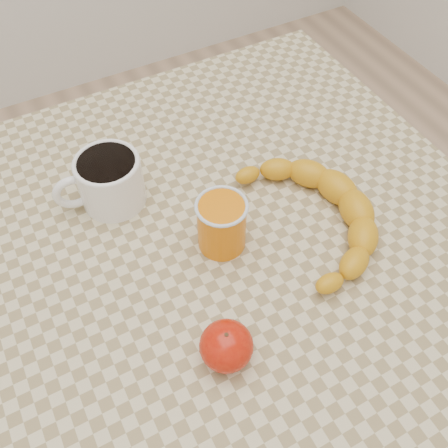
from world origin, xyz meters
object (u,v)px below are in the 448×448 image
coffee_mug (108,180)px  orange_juice_glass (222,224)px  banana (315,215)px  apple (226,346)px  table (224,265)px

coffee_mug → orange_juice_glass: (0.11, -0.15, -0.00)m
orange_juice_glass → banana: bearing=-14.5°
coffee_mug → apple: coffee_mug is taller
coffee_mug → table: bearing=-48.5°
coffee_mug → banana: 0.31m
table → orange_juice_glass: size_ratio=9.50×
apple → orange_juice_glass: bearing=63.9°
table → orange_juice_glass: (-0.01, -0.01, 0.13)m
banana → orange_juice_glass: bearing=176.0°
coffee_mug → banana: coffee_mug is taller
apple → banana: 0.24m
apple → banana: bearing=29.9°
coffee_mug → banana: (0.24, -0.18, -0.02)m
orange_juice_glass → table: bearing=51.9°
apple → banana: (0.21, 0.12, -0.01)m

